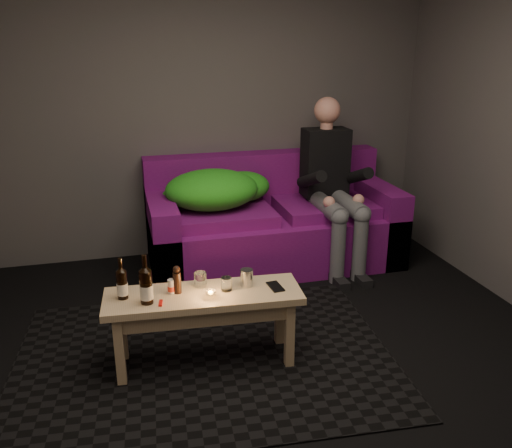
{
  "coord_description": "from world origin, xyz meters",
  "views": [
    {
      "loc": [
        -0.85,
        -2.61,
        1.95
      ],
      "look_at": [
        0.15,
        1.2,
        0.59
      ],
      "focal_mm": 38.0,
      "sensor_mm": 36.0,
      "label": 1
    }
  ],
  "objects_px": {
    "sofa": "(272,225)",
    "beer_bottle_b": "(146,286)",
    "person": "(332,181)",
    "steel_cup": "(247,278)",
    "coffee_table": "(204,306)",
    "beer_bottle_a": "(122,284)"
  },
  "relations": [
    {
      "from": "coffee_table",
      "to": "steel_cup",
      "type": "relative_size",
      "value": 11.22
    },
    {
      "from": "sofa",
      "to": "steel_cup",
      "type": "height_order",
      "value": "sofa"
    },
    {
      "from": "coffee_table",
      "to": "steel_cup",
      "type": "height_order",
      "value": "steel_cup"
    },
    {
      "from": "steel_cup",
      "to": "person",
      "type": "bearing_deg",
      "value": 49.94
    },
    {
      "from": "sofa",
      "to": "coffee_table",
      "type": "relative_size",
      "value": 1.81
    },
    {
      "from": "sofa",
      "to": "person",
      "type": "relative_size",
      "value": 1.5
    },
    {
      "from": "person",
      "to": "steel_cup",
      "type": "distance_m",
      "value": 1.7
    },
    {
      "from": "beer_bottle_a",
      "to": "beer_bottle_b",
      "type": "height_order",
      "value": "beer_bottle_b"
    },
    {
      "from": "person",
      "to": "steel_cup",
      "type": "bearing_deg",
      "value": -130.06
    },
    {
      "from": "person",
      "to": "coffee_table",
      "type": "bearing_deg",
      "value": -135.86
    },
    {
      "from": "beer_bottle_a",
      "to": "beer_bottle_b",
      "type": "relative_size",
      "value": 0.85
    },
    {
      "from": "sofa",
      "to": "steel_cup",
      "type": "distance_m",
      "value": 1.59
    },
    {
      "from": "coffee_table",
      "to": "beer_bottle_a",
      "type": "relative_size",
      "value": 4.75
    },
    {
      "from": "sofa",
      "to": "person",
      "type": "height_order",
      "value": "person"
    },
    {
      "from": "person",
      "to": "beer_bottle_b",
      "type": "relative_size",
      "value": 4.88
    },
    {
      "from": "coffee_table",
      "to": "beer_bottle_a",
      "type": "xyz_separation_m",
      "value": [
        -0.47,
        0.05,
        0.18
      ]
    },
    {
      "from": "sofa",
      "to": "beer_bottle_b",
      "type": "bearing_deg",
      "value": -128.02
    },
    {
      "from": "beer_bottle_b",
      "to": "steel_cup",
      "type": "xyz_separation_m",
      "value": [
        0.61,
        0.08,
        -0.06
      ]
    },
    {
      "from": "person",
      "to": "coffee_table",
      "type": "height_order",
      "value": "person"
    },
    {
      "from": "coffee_table",
      "to": "beer_bottle_b",
      "type": "relative_size",
      "value": 4.04
    },
    {
      "from": "person",
      "to": "coffee_table",
      "type": "relative_size",
      "value": 1.21
    },
    {
      "from": "beer_bottle_a",
      "to": "beer_bottle_b",
      "type": "distance_m",
      "value": 0.17
    }
  ]
}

